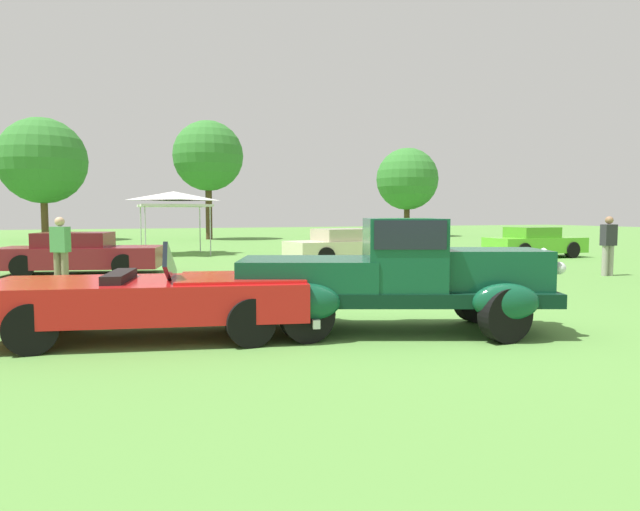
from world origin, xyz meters
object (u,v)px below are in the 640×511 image
(feature_pickup_truck, at_px, (397,274))
(show_car_cream, at_px, (347,246))
(spectator_between_cars, at_px, (608,244))
(neighbor_convertible, at_px, (161,297))
(canopy_tent_left_field, at_px, (174,198))
(spectator_far_side, at_px, (61,250))
(show_car_burgundy, at_px, (80,254))
(show_car_lime, at_px, (535,243))

(feature_pickup_truck, height_order, show_car_cream, feature_pickup_truck)
(feature_pickup_truck, xyz_separation_m, spectator_between_cars, (9.28, 4.36, 0.04))
(neighbor_convertible, distance_m, canopy_tent_left_field, 16.70)
(show_car_cream, relative_size, spectator_far_side, 2.73)
(show_car_burgundy, relative_size, spectator_between_cars, 2.81)
(feature_pickup_truck, relative_size, spectator_far_side, 2.83)
(feature_pickup_truck, relative_size, spectator_between_cars, 2.83)
(feature_pickup_truck, height_order, show_car_burgundy, feature_pickup_truck)
(show_car_lime, bearing_deg, feature_pickup_truck, -139.56)
(show_car_lime, distance_m, canopy_tent_left_field, 15.12)
(feature_pickup_truck, bearing_deg, spectator_between_cars, 25.19)
(neighbor_convertible, distance_m, show_car_lime, 18.12)
(feature_pickup_truck, relative_size, canopy_tent_left_field, 1.65)
(feature_pickup_truck, height_order, spectator_far_side, feature_pickup_truck)
(show_car_lime, distance_m, spectator_far_side, 17.42)
(feature_pickup_truck, xyz_separation_m, show_car_cream, (4.10, 10.87, -0.27))
(show_car_lime, height_order, spectator_between_cars, spectator_between_cars)
(show_car_burgundy, distance_m, show_car_lime, 16.82)
(show_car_lime, xyz_separation_m, spectator_between_cars, (-2.84, -5.96, 0.31))
(show_car_burgundy, height_order, show_car_lime, same)
(show_car_burgundy, bearing_deg, spectator_far_side, -95.63)
(show_car_lime, distance_m, spectator_between_cars, 6.61)
(show_car_burgundy, distance_m, show_car_cream, 8.82)
(show_car_cream, bearing_deg, show_car_lime, -3.87)
(show_car_burgundy, height_order, spectator_far_side, spectator_far_side)
(spectator_far_side, bearing_deg, show_car_lime, 10.52)
(canopy_tent_left_field, bearing_deg, neighbor_convertible, -97.56)
(show_car_cream, height_order, show_car_lime, same)
(show_car_lime, height_order, canopy_tent_left_field, canopy_tent_left_field)
(show_car_cream, bearing_deg, spectator_far_side, -157.77)
(show_car_cream, relative_size, spectator_between_cars, 2.73)
(spectator_between_cars, distance_m, spectator_far_side, 14.55)
(show_car_lime, relative_size, canopy_tent_left_field, 1.37)
(spectator_between_cars, bearing_deg, feature_pickup_truck, -154.81)
(neighbor_convertible, height_order, spectator_far_side, spectator_far_side)
(feature_pickup_truck, relative_size, show_car_lime, 1.21)
(feature_pickup_truck, height_order, spectator_between_cars, feature_pickup_truck)
(spectator_between_cars, xyz_separation_m, spectator_far_side, (-14.29, 2.78, 0.00))
(show_car_burgundy, distance_m, canopy_tent_left_field, 8.13)
(show_car_burgundy, xyz_separation_m, spectator_between_cars, (13.98, -5.88, 0.31))
(neighbor_convertible, xyz_separation_m, show_car_cream, (7.44, 9.99, 0.02))
(show_car_burgundy, xyz_separation_m, spectator_far_side, (-0.31, -3.10, 0.31))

